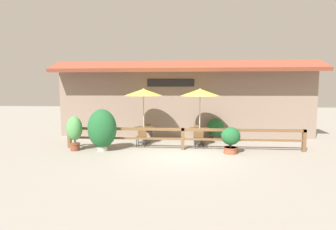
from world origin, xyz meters
TOP-DOWN VIEW (x-y plane):
  - ground_plane at (0.00, 0.00)m, footprint 60.00×60.00m
  - building_facade at (-0.00, 4.10)m, footprint 14.28×1.49m
  - patio_railing at (0.00, 1.05)m, footprint 10.40×0.14m
  - patio_umbrella_near at (-1.96, 2.43)m, footprint 1.91×1.91m
  - dining_table_near at (-1.96, 2.43)m, footprint 0.98×0.98m
  - chair_near_streetside at (-1.94, 1.68)m, footprint 0.42×0.42m
  - chair_near_wallside at (-1.90, 3.18)m, footprint 0.43×0.43m
  - patio_umbrella_middle at (0.78, 2.26)m, footprint 1.91×1.91m
  - dining_table_middle at (0.78, 2.26)m, footprint 0.98×0.98m
  - chair_middle_streetside at (0.74, 1.54)m, footprint 0.43×0.43m
  - chair_middle_wallside at (0.75, 2.99)m, footprint 0.50×0.50m
  - potted_plant_tall_tropical at (1.98, 0.51)m, footprint 0.78×0.70m
  - potted_plant_entrance_palm at (-4.65, 0.54)m, footprint 0.67×0.61m
  - potted_plant_broad_leaf at (-3.45, 0.60)m, footprint 1.23×1.10m
  - potted_plant_small_flowering at (1.67, 3.55)m, footprint 0.87×0.79m

SIDE VIEW (x-z plane):
  - ground_plane at x=0.00m, z-range 0.00..0.00m
  - chair_near_streetside at x=-1.94m, z-range 0.05..0.92m
  - chair_near_wallside at x=-1.90m, z-range 0.05..0.92m
  - chair_middle_streetside at x=0.74m, z-range 0.05..0.92m
  - chair_middle_wallside at x=0.75m, z-range 0.05..0.92m
  - dining_table_near at x=-1.96m, z-range 0.23..1.01m
  - dining_table_middle at x=0.78m, z-range 0.23..1.01m
  - potted_plant_tall_tropical at x=1.98m, z-range 0.07..1.17m
  - potted_plant_small_flowering at x=1.67m, z-range 0.07..1.19m
  - patio_railing at x=0.00m, z-range 0.22..1.17m
  - potted_plant_entrance_palm at x=-4.65m, z-range 0.13..1.62m
  - potted_plant_broad_leaf at x=-3.45m, z-range 0.05..1.84m
  - building_facade at x=0.00m, z-range 0.05..4.28m
  - patio_umbrella_near at x=-1.96m, z-range 1.14..3.84m
  - patio_umbrella_middle at x=0.78m, z-range 1.14..3.84m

